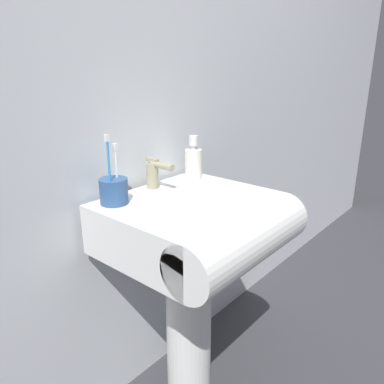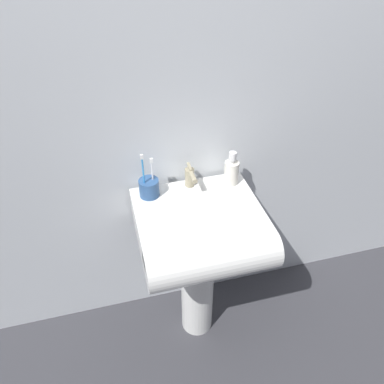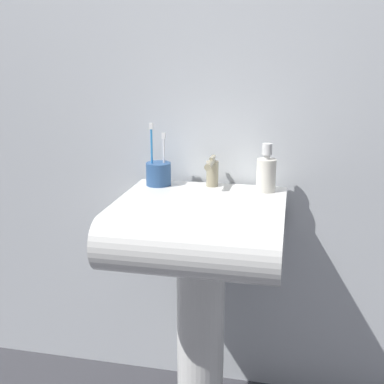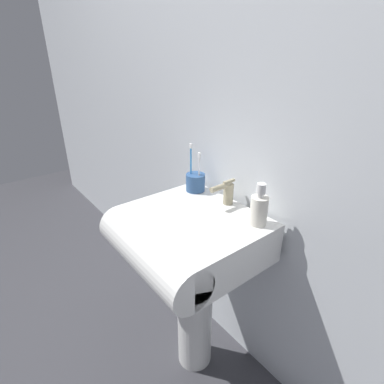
{
  "view_description": "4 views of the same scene",
  "coord_description": "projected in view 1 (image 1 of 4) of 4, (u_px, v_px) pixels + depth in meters",
  "views": [
    {
      "loc": [
        -0.83,
        -0.72,
        1.19
      ],
      "look_at": [
        0.02,
        -0.0,
        0.82
      ],
      "focal_mm": 35.0,
      "sensor_mm": 36.0,
      "label": 1
    },
    {
      "loc": [
        -0.32,
        -1.11,
        1.79
      ],
      "look_at": [
        -0.02,
        0.02,
        0.88
      ],
      "focal_mm": 35.0,
      "sensor_mm": 36.0,
      "label": 2
    },
    {
      "loc": [
        0.26,
        -1.39,
        1.23
      ],
      "look_at": [
        -0.02,
        -0.03,
        0.83
      ],
      "focal_mm": 45.0,
      "sensor_mm": 36.0,
      "label": 3
    },
    {
      "loc": [
        0.77,
        -0.62,
        1.36
      ],
      "look_at": [
        -0.0,
        -0.02,
        0.9
      ],
      "focal_mm": 28.0,
      "sensor_mm": 36.0,
      "label": 4
    }
  ],
  "objects": [
    {
      "name": "wall_back",
      "position": [
        129.0,
        64.0,
        1.19
      ],
      "size": [
        5.0,
        0.05,
        2.4
      ],
      "primitive_type": "cube",
      "color": "silver",
      "rests_on": "ground"
    },
    {
      "name": "sink_pedestal",
      "position": [
        189.0,
        327.0,
        1.32
      ],
      "size": [
        0.16,
        0.16,
        0.64
      ],
      "primitive_type": "cylinder",
      "color": "white",
      "rests_on": "ground"
    },
    {
      "name": "sink_basin",
      "position": [
        202.0,
        227.0,
        1.15
      ],
      "size": [
        0.51,
        0.49,
        0.16
      ],
      "color": "white",
      "rests_on": "sink_pedestal"
    },
    {
      "name": "faucet",
      "position": [
        155.0,
        173.0,
        1.25
      ],
      "size": [
        0.04,
        0.12,
        0.1
      ],
      "color": "tan",
      "rests_on": "sink_basin"
    },
    {
      "name": "toothbrush_cup",
      "position": [
        114.0,
        190.0,
        1.11
      ],
      "size": [
        0.08,
        0.08,
        0.21
      ],
      "color": "#2D5184",
      "rests_on": "sink_basin"
    },
    {
      "name": "soap_bottle",
      "position": [
        194.0,
        162.0,
        1.36
      ],
      "size": [
        0.06,
        0.06,
        0.16
      ],
      "color": "silver",
      "rests_on": "sink_basin"
    }
  ]
}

